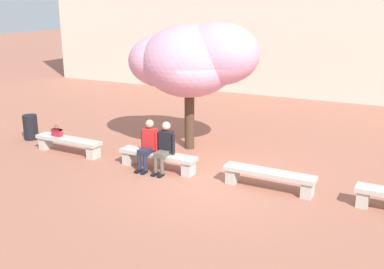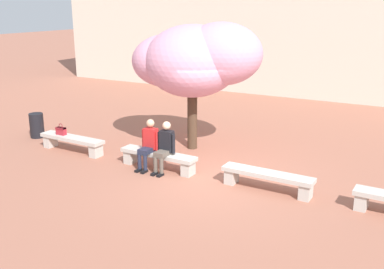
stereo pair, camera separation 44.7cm
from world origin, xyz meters
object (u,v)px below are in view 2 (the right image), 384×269
stone_bench_west_end (72,141)px  person_seated_left (149,142)px  cherry_tree_main (195,59)px  person_seated_right (165,145)px  stone_bench_center (267,178)px  trash_bin (37,125)px  stone_bench_near_west (158,157)px  handbag (61,130)px

stone_bench_west_end → person_seated_left: person_seated_left is taller
person_seated_left → cherry_tree_main: cherry_tree_main is taller
person_seated_left → person_seated_right: same height
stone_bench_west_end → cherry_tree_main: bearing=34.3°
stone_bench_center → person_seated_right: person_seated_right is taller
trash_bin → stone_bench_near_west: bearing=-6.5°
stone_bench_near_west → person_seated_left: (-0.24, -0.05, 0.39)m
stone_bench_near_west → person_seated_right: size_ratio=1.67×
stone_bench_near_west → trash_bin: 5.00m
person_seated_left → stone_bench_center: bearing=1.0°
stone_bench_west_end → cherry_tree_main: 4.24m
stone_bench_near_west → handbag: (-3.36, 0.01, 0.27)m
stone_bench_west_end → handbag: handbag is taller
handbag → cherry_tree_main: (3.35, 1.99, 2.04)m
person_seated_right → handbag: bearing=179.0°
stone_bench_west_end → stone_bench_near_west: 2.95m
person_seated_left → person_seated_right: bearing=0.0°
person_seated_right → stone_bench_near_west: bearing=167.5°
stone_bench_center → cherry_tree_main: 4.26m
stone_bench_west_end → cherry_tree_main: cherry_tree_main is taller
stone_bench_center → person_seated_left: size_ratio=1.67×
handbag → person_seated_right: bearing=-1.0°
stone_bench_near_west → trash_bin: (-4.97, 0.56, 0.08)m
person_seated_right → handbag: person_seated_right is taller
cherry_tree_main → trash_bin: (-4.95, -1.44, -2.23)m
stone_bench_near_west → cherry_tree_main: (-0.02, 2.00, 2.31)m
stone_bench_west_end → trash_bin: size_ratio=2.76×
person_seated_right → handbag: (-3.60, 0.06, -0.12)m
stone_bench_center → person_seated_right: bearing=-178.9°
stone_bench_center → person_seated_left: 3.22m
stone_bench_west_end → handbag: size_ratio=6.35×
cherry_tree_main → trash_bin: 5.62m
stone_bench_west_end → stone_bench_center: size_ratio=1.00×
stone_bench_west_end → stone_bench_near_west: bearing=0.0°
handbag → trash_bin: 1.71m
handbag → cherry_tree_main: 4.40m
stone_bench_near_west → stone_bench_center: same height
person_seated_left → cherry_tree_main: 2.82m
handbag → trash_bin: bearing=160.9°
stone_bench_west_end → person_seated_right: person_seated_right is taller
trash_bin → person_seated_right: bearing=-6.8°
stone_bench_near_west → person_seated_left: 0.46m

